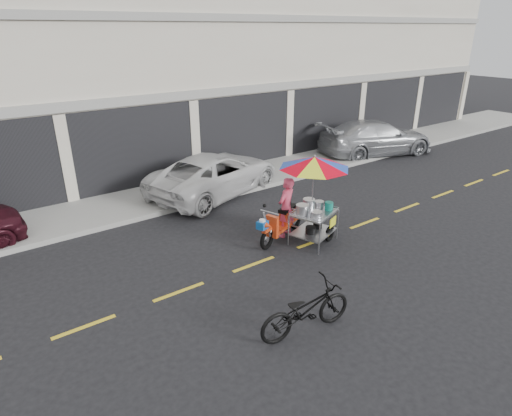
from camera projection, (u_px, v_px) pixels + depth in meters
ground at (315, 242)px, 11.42m from camera, size 90.00×90.00×0.00m
sidewalk at (210, 183)px, 15.49m from camera, size 45.00×3.00×0.15m
shophouse_block at (203, 53)px, 19.18m from camera, size 36.00×8.11×10.40m
centerline at (315, 242)px, 11.42m from camera, size 42.00×0.10×0.01m
white_pickup at (215, 174)px, 14.52m from camera, size 5.48×3.71×1.39m
silver_pickup at (376, 138)px, 18.99m from camera, size 5.62×3.39×1.53m
near_bicycle at (306, 310)px, 7.86m from camera, size 1.98×0.91×1.00m
food_vendor_rig at (304, 187)px, 11.00m from camera, size 2.78×2.32×2.38m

